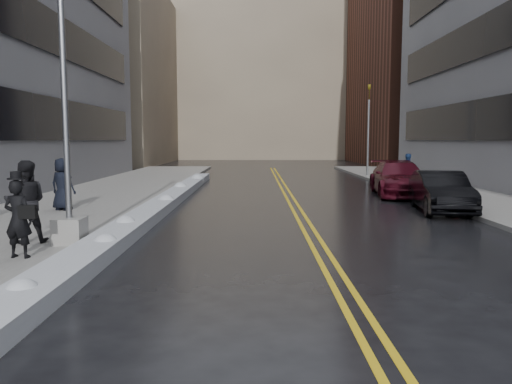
{
  "coord_description": "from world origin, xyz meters",
  "views": [
    {
      "loc": [
        1.0,
        -9.36,
        2.56
      ],
      "look_at": [
        1.01,
        2.48,
        1.3
      ],
      "focal_mm": 35.0,
      "sensor_mm": 36.0,
      "label": 1
    }
  ],
  "objects_px": {
    "lamppost": "(66,140)",
    "pedestrian_c": "(62,184)",
    "car_black": "(441,192)",
    "pedestrian_b": "(26,202)",
    "car_maroon": "(399,178)",
    "traffic_signal": "(368,126)",
    "pedestrian_east": "(407,170)",
    "fire_hydrant": "(460,191)",
    "pedestrian_fedora": "(18,219)"
  },
  "relations": [
    {
      "from": "lamppost",
      "to": "fire_hydrant",
      "type": "height_order",
      "value": "lamppost"
    },
    {
      "from": "lamppost",
      "to": "fire_hydrant",
      "type": "relative_size",
      "value": 10.45
    },
    {
      "from": "pedestrian_c",
      "to": "pedestrian_b",
      "type": "bearing_deg",
      "value": 119.36
    },
    {
      "from": "pedestrian_c",
      "to": "car_maroon",
      "type": "xyz_separation_m",
      "value": [
        13.07,
        5.68,
        -0.25
      ]
    },
    {
      "from": "fire_hydrant",
      "to": "car_black",
      "type": "bearing_deg",
      "value": -126.84
    },
    {
      "from": "pedestrian_fedora",
      "to": "pedestrian_c",
      "type": "relative_size",
      "value": 0.91
    },
    {
      "from": "lamppost",
      "to": "pedestrian_c",
      "type": "relative_size",
      "value": 4.31
    },
    {
      "from": "pedestrian_fedora",
      "to": "car_black",
      "type": "distance_m",
      "value": 13.51
    },
    {
      "from": "fire_hydrant",
      "to": "pedestrian_fedora",
      "type": "xyz_separation_m",
      "value": [
        -12.82,
        -9.38,
        0.4
      ]
    },
    {
      "from": "lamppost",
      "to": "fire_hydrant",
      "type": "xyz_separation_m",
      "value": [
        12.3,
        8.0,
        -1.98
      ]
    },
    {
      "from": "pedestrian_b",
      "to": "car_maroon",
      "type": "xyz_separation_m",
      "value": [
        11.83,
        11.08,
        -0.33
      ]
    },
    {
      "from": "fire_hydrant",
      "to": "car_black",
      "type": "relative_size",
      "value": 0.17
    },
    {
      "from": "pedestrian_b",
      "to": "car_maroon",
      "type": "relative_size",
      "value": 0.36
    },
    {
      "from": "pedestrian_c",
      "to": "car_black",
      "type": "xyz_separation_m",
      "value": [
        13.07,
        0.5,
        -0.32
      ]
    },
    {
      "from": "traffic_signal",
      "to": "pedestrian_fedora",
      "type": "relative_size",
      "value": 3.74
    },
    {
      "from": "pedestrian_b",
      "to": "pedestrian_c",
      "type": "xyz_separation_m",
      "value": [
        -1.24,
        5.4,
        -0.08
      ]
    },
    {
      "from": "pedestrian_fedora",
      "to": "pedestrian_east",
      "type": "xyz_separation_m",
      "value": [
        12.66,
        15.79,
        0.03
      ]
    },
    {
      "from": "pedestrian_b",
      "to": "car_black",
      "type": "distance_m",
      "value": 13.23
    },
    {
      "from": "pedestrian_b",
      "to": "pedestrian_c",
      "type": "distance_m",
      "value": 5.54
    },
    {
      "from": "pedestrian_fedora",
      "to": "car_black",
      "type": "bearing_deg",
      "value": -139.25
    },
    {
      "from": "lamppost",
      "to": "traffic_signal",
      "type": "bearing_deg",
      "value": 61.79
    },
    {
      "from": "pedestrian_east",
      "to": "car_maroon",
      "type": "relative_size",
      "value": 0.31
    },
    {
      "from": "traffic_signal",
      "to": "car_maroon",
      "type": "xyz_separation_m",
      "value": [
        -1.0,
        -10.82,
        -2.62
      ]
    },
    {
      "from": "car_black",
      "to": "fire_hydrant",
      "type": "bearing_deg",
      "value": 60.76
    },
    {
      "from": "traffic_signal",
      "to": "pedestrian_fedora",
      "type": "bearing_deg",
      "value": -117.78
    },
    {
      "from": "pedestrian_east",
      "to": "lamppost",
      "type": "bearing_deg",
      "value": 46.11
    },
    {
      "from": "traffic_signal",
      "to": "pedestrian_east",
      "type": "relative_size",
      "value": 3.62
    },
    {
      "from": "fire_hydrant",
      "to": "pedestrian_east",
      "type": "bearing_deg",
      "value": 91.36
    },
    {
      "from": "pedestrian_fedora",
      "to": "pedestrian_b",
      "type": "height_order",
      "value": "pedestrian_b"
    },
    {
      "from": "lamppost",
      "to": "pedestrian_c",
      "type": "height_order",
      "value": "lamppost"
    },
    {
      "from": "pedestrian_c",
      "to": "pedestrian_east",
      "type": "distance_m",
      "value": 16.95
    },
    {
      "from": "pedestrian_fedora",
      "to": "fire_hydrant",
      "type": "bearing_deg",
      "value": -136.16
    },
    {
      "from": "car_black",
      "to": "car_maroon",
      "type": "relative_size",
      "value": 0.81
    },
    {
      "from": "fire_hydrant",
      "to": "pedestrian_fedora",
      "type": "distance_m",
      "value": 15.89
    },
    {
      "from": "pedestrian_east",
      "to": "car_maroon",
      "type": "distance_m",
      "value": 3.5
    },
    {
      "from": "lamppost",
      "to": "car_black",
      "type": "relative_size",
      "value": 1.75
    },
    {
      "from": "pedestrian_fedora",
      "to": "traffic_signal",
      "type": "bearing_deg",
      "value": -110.13
    },
    {
      "from": "pedestrian_east",
      "to": "car_black",
      "type": "relative_size",
      "value": 0.38
    },
    {
      "from": "car_maroon",
      "to": "pedestrian_c",
      "type": "bearing_deg",
      "value": -150.09
    },
    {
      "from": "fire_hydrant",
      "to": "traffic_signal",
      "type": "relative_size",
      "value": 0.12
    },
    {
      "from": "fire_hydrant",
      "to": "car_black",
      "type": "xyz_separation_m",
      "value": [
        -1.5,
        -2.0,
        0.17
      ]
    },
    {
      "from": "fire_hydrant",
      "to": "pedestrian_c",
      "type": "relative_size",
      "value": 0.41
    },
    {
      "from": "car_maroon",
      "to": "traffic_signal",
      "type": "bearing_deg",
      "value": 91.14
    },
    {
      "from": "pedestrian_b",
      "to": "pedestrian_c",
      "type": "bearing_deg",
      "value": -95.5
    },
    {
      "from": "pedestrian_fedora",
      "to": "car_black",
      "type": "height_order",
      "value": "pedestrian_fedora"
    },
    {
      "from": "lamppost",
      "to": "car_maroon",
      "type": "relative_size",
      "value": 1.41
    },
    {
      "from": "pedestrian_east",
      "to": "car_maroon",
      "type": "height_order",
      "value": "pedestrian_east"
    },
    {
      "from": "pedestrian_east",
      "to": "traffic_signal",
      "type": "bearing_deg",
      "value": -91.14
    },
    {
      "from": "pedestrian_fedora",
      "to": "pedestrian_east",
      "type": "distance_m",
      "value": 20.24
    },
    {
      "from": "lamppost",
      "to": "pedestrian_east",
      "type": "bearing_deg",
      "value": 49.87
    }
  ]
}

